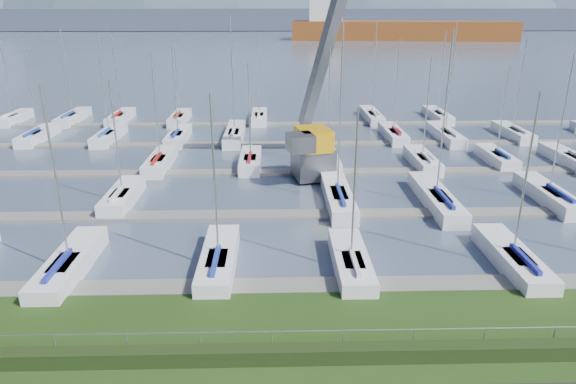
{
  "coord_description": "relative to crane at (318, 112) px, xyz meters",
  "views": [
    {
      "loc": [
        -0.79,
        -18.06,
        13.98
      ],
      "look_at": [
        0.0,
        12.0,
        3.0
      ],
      "focal_mm": 32.0,
      "sensor_mm": 36.0,
      "label": 1
    }
  ],
  "objects": [
    {
      "name": "sailboat_fleet",
      "position": [
        -3.84,
        3.03,
        0.08
      ],
      "size": [
        74.64,
        50.3,
        13.64
      ],
      "color": "white",
      "rests_on": "water"
    },
    {
      "name": "water",
      "position": [
        -2.94,
        234.48,
        -5.73
      ],
      "size": [
        800.0,
        540.0,
        0.2
      ],
      "primitive_type": "cube",
      "color": "#48566A"
    },
    {
      "name": "crane",
      "position": [
        0.0,
        0.0,
        0.0
      ],
      "size": [
        6.91,
        13.15,
        22.35
      ],
      "rotation": [
        0.0,
        0.0,
        0.23
      ],
      "color": "#4F5055",
      "rests_on": "water"
    },
    {
      "name": "cargo_ship_mid",
      "position": [
        47.17,
        186.13,
        -1.73
      ],
      "size": [
        95.26,
        27.49,
        21.5
      ],
      "rotation": [
        0.0,
        0.0,
        -0.1
      ],
      "color": "brown",
      "rests_on": "water"
    },
    {
      "name": "docks",
      "position": [
        -2.94,
        0.48,
        -5.55
      ],
      "size": [
        90.0,
        41.6,
        0.25
      ],
      "color": "slate",
      "rests_on": "water"
    },
    {
      "name": "fence",
      "position": [
        -2.94,
        -25.52,
        -4.13
      ],
      "size": [
        80.0,
        0.04,
        0.04
      ],
      "primitive_type": "cylinder",
      "rotation": [
        0.0,
        1.57,
        0.0
      ],
      "color": "gray",
      "rests_on": "grass"
    },
    {
      "name": "hedge",
      "position": [
        -2.94,
        -25.92,
        -4.98
      ],
      "size": [
        80.0,
        0.7,
        0.7
      ],
      "primitive_type": "cube",
      "color": "black",
      "rests_on": "grass"
    },
    {
      "name": "foothill",
      "position": [
        -2.94,
        304.48,
        0.67
      ],
      "size": [
        900.0,
        80.0,
        12.0
      ],
      "primitive_type": "cube",
      "color": "#3F475C",
      "rests_on": "water"
    }
  ]
}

